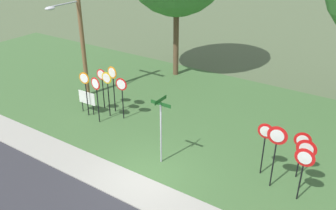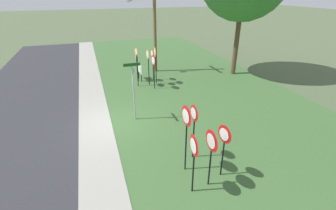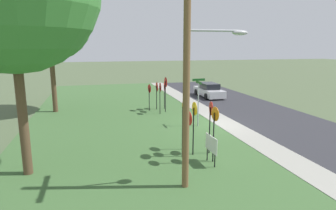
# 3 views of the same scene
# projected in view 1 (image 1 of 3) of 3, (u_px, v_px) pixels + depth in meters

# --- Properties ---
(ground_plane) EXTENTS (160.00, 160.00, 0.00)m
(ground_plane) POSITION_uv_depth(u_px,v_px,m) (146.00, 178.00, 14.69)
(ground_plane) COLOR #4C5B3D
(sidewalk_strip) EXTENTS (44.00, 1.60, 0.06)m
(sidewalk_strip) POSITION_uv_depth(u_px,v_px,m) (134.00, 188.00, 14.08)
(sidewalk_strip) COLOR #99968C
(sidewalk_strip) RESTS_ON ground_plane
(grass_median) EXTENTS (44.00, 12.00, 0.04)m
(grass_median) POSITION_uv_depth(u_px,v_px,m) (213.00, 119.00, 19.16)
(grass_median) COLOR #3D6033
(grass_median) RESTS_ON ground_plane
(stop_sign_near_left) EXTENTS (0.60, 0.11, 2.31)m
(stop_sign_near_left) POSITION_uv_depth(u_px,v_px,m) (102.00, 81.00, 19.54)
(stop_sign_near_left) COLOR black
(stop_sign_near_left) RESTS_ON grass_median
(stop_sign_near_right) EXTENTS (0.63, 0.12, 2.48)m
(stop_sign_near_right) POSITION_uv_depth(u_px,v_px,m) (85.00, 85.00, 18.69)
(stop_sign_near_right) COLOR black
(stop_sign_near_right) RESTS_ON grass_median
(stop_sign_far_left) EXTENTS (0.64, 0.12, 2.50)m
(stop_sign_far_left) POSITION_uv_depth(u_px,v_px,m) (96.00, 91.00, 18.00)
(stop_sign_far_left) COLOR black
(stop_sign_far_left) RESTS_ON grass_median
(stop_sign_far_center) EXTENTS (0.66, 0.12, 2.62)m
(stop_sign_far_center) POSITION_uv_depth(u_px,v_px,m) (113.00, 80.00, 19.03)
(stop_sign_far_center) COLOR black
(stop_sign_far_center) RESTS_ON grass_median
(stop_sign_far_right) EXTENTS (0.66, 0.12, 2.31)m
(stop_sign_far_right) POSITION_uv_depth(u_px,v_px,m) (122.00, 90.00, 18.40)
(stop_sign_far_right) COLOR black
(stop_sign_far_right) RESTS_ON grass_median
(stop_sign_center_tall) EXTENTS (0.62, 0.10, 2.52)m
(stop_sign_center_tall) POSITION_uv_depth(u_px,v_px,m) (107.00, 85.00, 18.60)
(stop_sign_center_tall) COLOR black
(stop_sign_center_tall) RESTS_ON grass_median
(yield_sign_near_left) EXTENTS (0.73, 0.11, 2.24)m
(yield_sign_near_left) POSITION_uv_depth(u_px,v_px,m) (304.00, 163.00, 12.76)
(yield_sign_near_left) COLOR black
(yield_sign_near_left) RESTS_ON grass_median
(yield_sign_near_right) EXTENTS (0.76, 0.11, 2.21)m
(yield_sign_near_right) POSITION_uv_depth(u_px,v_px,m) (305.00, 153.00, 13.32)
(yield_sign_near_right) COLOR black
(yield_sign_near_right) RESTS_ON grass_median
(yield_sign_far_left) EXTENTS (0.76, 0.11, 2.69)m
(yield_sign_far_left) POSITION_uv_depth(u_px,v_px,m) (276.00, 142.00, 13.28)
(yield_sign_far_left) COLOR black
(yield_sign_far_left) RESTS_ON grass_median
(yield_sign_far_right) EXTENTS (0.65, 0.10, 2.35)m
(yield_sign_far_right) POSITION_uv_depth(u_px,v_px,m) (265.00, 137.00, 14.14)
(yield_sign_far_right) COLOR black
(yield_sign_far_right) RESTS_ON grass_median
(yield_sign_center) EXTENTS (0.66, 0.15, 2.10)m
(yield_sign_center) POSITION_uv_depth(u_px,v_px,m) (302.00, 145.00, 14.00)
(yield_sign_center) COLOR black
(yield_sign_center) RESTS_ON grass_median
(street_name_post) EXTENTS (0.96, 0.82, 3.03)m
(street_name_post) POSITION_uv_depth(u_px,v_px,m) (161.00, 125.00, 14.85)
(street_name_post) COLOR #9EA0A8
(street_name_post) RESTS_ON grass_median
(utility_pole) EXTENTS (2.10, 2.31, 7.68)m
(utility_pole) POSITION_uv_depth(u_px,v_px,m) (79.00, 27.00, 19.87)
(utility_pole) COLOR brown
(utility_pole) RESTS_ON grass_median
(notice_board) EXTENTS (1.10, 0.08, 1.25)m
(notice_board) POSITION_uv_depth(u_px,v_px,m) (87.00, 99.00, 19.36)
(notice_board) COLOR black
(notice_board) RESTS_ON grass_median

